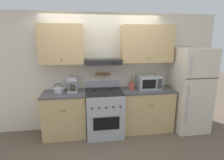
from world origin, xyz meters
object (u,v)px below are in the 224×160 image
Objects in this scene: tea_kettle at (58,89)px; utensil_crock at (132,86)px; microwave at (149,82)px; coffee_maker at (72,84)px; refrigerator at (190,89)px; stove_range at (104,112)px.

utensil_crock reaches higher than tea_kettle.
microwave is (1.94, 0.02, 0.08)m from tea_kettle.
coffee_maker reaches higher than tea_kettle.
refrigerator reaches higher than coffee_maker.
stove_range is 1.07m from tea_kettle.
refrigerator is at bearing -10.07° from microwave.
utensil_crock is at bearing 173.72° from refrigerator.
stove_range is at bearing -172.52° from microwave.
coffee_maker is 0.63× the size of microwave.
stove_range is 1.95m from refrigerator.
refrigerator is (1.91, -0.03, 0.43)m from stove_range.
tea_kettle is at bearing -173.56° from coffee_maker.
coffee_maker is at bearing 6.44° from tea_kettle.
stove_range is 1.18m from microwave.
stove_range is at bearing -12.72° from coffee_maker.
refrigerator is 2.57m from coffee_maker.
utensil_crock is at bearing 0.00° from tea_kettle.
tea_kettle is at bearing -179.47° from microwave.
utensil_crock is (0.62, 0.11, 0.54)m from stove_range.
tea_kettle is 0.49× the size of microwave.
stove_range is 0.90m from coffee_maker.
coffee_maker is (-2.55, 0.17, 0.17)m from refrigerator.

